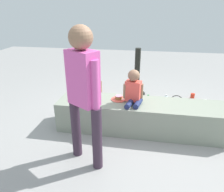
{
  "coord_description": "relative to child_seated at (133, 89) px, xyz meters",
  "views": [
    {
      "loc": [
        0.05,
        -2.77,
        1.72
      ],
      "look_at": [
        -0.36,
        -0.41,
        0.69
      ],
      "focal_mm": 34.12,
      "sensor_mm": 36.0,
      "label": 1
    }
  ],
  "objects": [
    {
      "name": "child_seated",
      "position": [
        0.0,
        0.0,
        0.0
      ],
      "size": [
        0.28,
        0.34,
        0.48
      ],
      "color": "navy",
      "rests_on": "concrete_ledge"
    },
    {
      "name": "water_bottle_far_side",
      "position": [
        0.54,
        1.01,
        -0.56
      ],
      "size": [
        0.07,
        0.07,
        0.19
      ],
      "color": "silver",
      "rests_on": "ground_plane"
    },
    {
      "name": "gift_bag",
      "position": [
        -0.9,
        0.96,
        -0.52
      ],
      "size": [
        0.25,
        0.11,
        0.3
      ],
      "color": "#B259BF",
      "rests_on": "ground_plane"
    },
    {
      "name": "party_cup_red",
      "position": [
        1.09,
        1.37,
        -0.6
      ],
      "size": [
        0.08,
        0.08,
        0.1
      ],
      "primitive_type": "cylinder",
      "color": "red",
      "rests_on": "ground_plane"
    },
    {
      "name": "railing_post",
      "position": [
        -0.03,
        1.38,
        -0.3
      ],
      "size": [
        0.36,
        0.36,
        0.96
      ],
      "color": "black",
      "rests_on": "ground_plane"
    },
    {
      "name": "cake_box_white",
      "position": [
        1.2,
        0.86,
        -0.59
      ],
      "size": [
        0.39,
        0.42,
        0.13
      ],
      "primitive_type": "cube",
      "rotation": [
        0.0,
        0.0,
        0.37
      ],
      "color": "white",
      "rests_on": "ground_plane"
    },
    {
      "name": "concrete_ledge",
      "position": [
        0.12,
        0.03,
        -0.43
      ],
      "size": [
        2.41,
        0.57,
        0.44
      ],
      "primitive_type": "cube",
      "color": "gray",
      "rests_on": "ground_plane"
    },
    {
      "name": "handbag_brown_canvas",
      "position": [
        -0.89,
        1.31,
        -0.52
      ],
      "size": [
        0.27,
        0.11,
        0.36
      ],
      "color": "brown",
      "rests_on": "ground_plane"
    },
    {
      "name": "adult_standing",
      "position": [
        -0.47,
        -0.76,
        0.29
      ],
      "size": [
        0.41,
        0.33,
        1.56
      ],
      "color": "#352535",
      "rests_on": "ground_plane"
    },
    {
      "name": "cake_plate",
      "position": [
        -0.22,
        0.08,
        -0.19
      ],
      "size": [
        0.22,
        0.22,
        0.06
      ],
      "color": "#E0594C",
      "rests_on": "concrete_ledge"
    },
    {
      "name": "handbag_black_leather",
      "position": [
        0.69,
        0.7,
        -0.54
      ],
      "size": [
        0.3,
        0.12,
        0.32
      ],
      "color": "black",
      "rests_on": "ground_plane"
    },
    {
      "name": "ground_plane",
      "position": [
        0.12,
        0.03,
        -0.65
      ],
      "size": [
        12.0,
        12.0,
        0.0
      ],
      "primitive_type": "plane",
      "color": "gray"
    },
    {
      "name": "water_bottle_near_gift",
      "position": [
        0.22,
        0.89,
        -0.55
      ],
      "size": [
        0.07,
        0.07,
        0.21
      ],
      "color": "silver",
      "rests_on": "ground_plane"
    }
  ]
}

